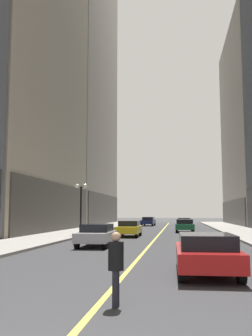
{
  "coord_description": "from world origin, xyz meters",
  "views": [
    {
      "loc": [
        1.76,
        -3.4,
        2.01
      ],
      "look_at": [
        -3.41,
        34.53,
        6.49
      ],
      "focal_mm": 40.63,
      "sensor_mm": 36.0,
      "label": 1
    }
  ],
  "objects_px": {
    "car_navy": "(148,221)",
    "street_lamp_left_far": "(81,198)",
    "car_green": "(184,225)",
    "car_silver": "(97,234)",
    "car_white": "(184,223)",
    "car_yellow": "(129,228)",
    "pedestrian_in_black_coat": "(116,263)",
    "car_red": "(206,252)"
  },
  "relations": [
    {
      "from": "car_navy",
      "to": "pedestrian_in_black_coat",
      "type": "height_order",
      "value": "pedestrian_in_black_coat"
    },
    {
      "from": "car_green",
      "to": "pedestrian_in_black_coat",
      "type": "xyz_separation_m",
      "value": [
        -1.99,
        -31.54,
        0.2
      ]
    },
    {
      "from": "street_lamp_left_far",
      "to": "car_green",
      "type": "bearing_deg",
      "value": 43.38
    },
    {
      "from": "car_red",
      "to": "car_yellow",
      "type": "xyz_separation_m",
      "value": [
        -4.96,
        18.96,
        -0.0
      ]
    },
    {
      "from": "car_silver",
      "to": "car_navy",
      "type": "bearing_deg",
      "value": 89.42
    },
    {
      "from": "car_silver",
      "to": "car_white",
      "type": "distance_m",
      "value": 27.45
    },
    {
      "from": "car_green",
      "to": "car_navy",
      "type": "xyz_separation_m",
      "value": [
        -5.07,
        17.67,
        -0.0
      ]
    },
    {
      "from": "car_navy",
      "to": "pedestrian_in_black_coat",
      "type": "distance_m",
      "value": 49.31
    },
    {
      "from": "car_white",
      "to": "car_navy",
      "type": "relative_size",
      "value": 0.95
    },
    {
      "from": "car_yellow",
      "to": "car_red",
      "type": "bearing_deg",
      "value": -75.34
    },
    {
      "from": "car_red",
      "to": "car_white",
      "type": "height_order",
      "value": "same"
    },
    {
      "from": "car_white",
      "to": "pedestrian_in_black_coat",
      "type": "distance_m",
      "value": 40.93
    },
    {
      "from": "car_silver",
      "to": "car_navy",
      "type": "xyz_separation_m",
      "value": [
        0.36,
        35.23,
        0.0
      ]
    },
    {
      "from": "car_silver",
      "to": "car_green",
      "type": "xyz_separation_m",
      "value": [
        5.43,
        17.56,
        0.0
      ]
    },
    {
      "from": "car_red",
      "to": "car_yellow",
      "type": "distance_m",
      "value": 19.6
    },
    {
      "from": "car_white",
      "to": "street_lamp_left_far",
      "type": "distance_m",
      "value": 19.91
    },
    {
      "from": "car_white",
      "to": "street_lamp_left_far",
      "type": "bearing_deg",
      "value": -116.67
    },
    {
      "from": "car_white",
      "to": "pedestrian_in_black_coat",
      "type": "height_order",
      "value": "pedestrian_in_black_coat"
    },
    {
      "from": "car_yellow",
      "to": "car_green",
      "type": "height_order",
      "value": "same"
    },
    {
      "from": "car_red",
      "to": "pedestrian_in_black_coat",
      "type": "relative_size",
      "value": 2.91
    },
    {
      "from": "car_silver",
      "to": "street_lamp_left_far",
      "type": "height_order",
      "value": "street_lamp_left_far"
    },
    {
      "from": "car_green",
      "to": "car_navy",
      "type": "distance_m",
      "value": 18.39
    },
    {
      "from": "car_navy",
      "to": "car_white",
      "type": "bearing_deg",
      "value": -58.38
    },
    {
      "from": "car_yellow",
      "to": "car_navy",
      "type": "bearing_deg",
      "value": 90.81
    },
    {
      "from": "car_silver",
      "to": "car_yellow",
      "type": "distance_m",
      "value": 9.59
    },
    {
      "from": "car_silver",
      "to": "car_red",
      "type": "bearing_deg",
      "value": -58.84
    },
    {
      "from": "car_yellow",
      "to": "street_lamp_left_far",
      "type": "relative_size",
      "value": 0.98
    },
    {
      "from": "car_red",
      "to": "pedestrian_in_black_coat",
      "type": "bearing_deg",
      "value": -116.06
    },
    {
      "from": "car_green",
      "to": "car_silver",
      "type": "bearing_deg",
      "value": -107.18
    },
    {
      "from": "car_red",
      "to": "car_white",
      "type": "bearing_deg",
      "value": 90.3
    },
    {
      "from": "car_silver",
      "to": "car_green",
      "type": "height_order",
      "value": "same"
    },
    {
      "from": "car_yellow",
      "to": "street_lamp_left_far",
      "type": "bearing_deg",
      "value": -175.62
    },
    {
      "from": "car_white",
      "to": "car_navy",
      "type": "distance_m",
      "value": 9.79
    },
    {
      "from": "car_white",
      "to": "car_yellow",
      "type": "bearing_deg",
      "value": -105.39
    },
    {
      "from": "car_red",
      "to": "car_green",
      "type": "distance_m",
      "value": 26.96
    },
    {
      "from": "car_red",
      "to": "car_silver",
      "type": "relative_size",
      "value": 1.15
    },
    {
      "from": "street_lamp_left_far",
      "to": "car_red",
      "type": "bearing_deg",
      "value": -64.11
    },
    {
      "from": "car_yellow",
      "to": "car_white",
      "type": "xyz_separation_m",
      "value": [
        4.77,
        17.33,
        0.0
      ]
    },
    {
      "from": "car_silver",
      "to": "street_lamp_left_far",
      "type": "xyz_separation_m",
      "value": [
        -3.37,
        9.25,
        2.54
      ]
    },
    {
      "from": "car_silver",
      "to": "car_yellow",
      "type": "bearing_deg",
      "value": 85.67
    },
    {
      "from": "car_navy",
      "to": "street_lamp_left_far",
      "type": "distance_m",
      "value": 26.37
    },
    {
      "from": "pedestrian_in_black_coat",
      "to": "car_yellow",
      "type": "bearing_deg",
      "value": 96.58
    }
  ]
}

